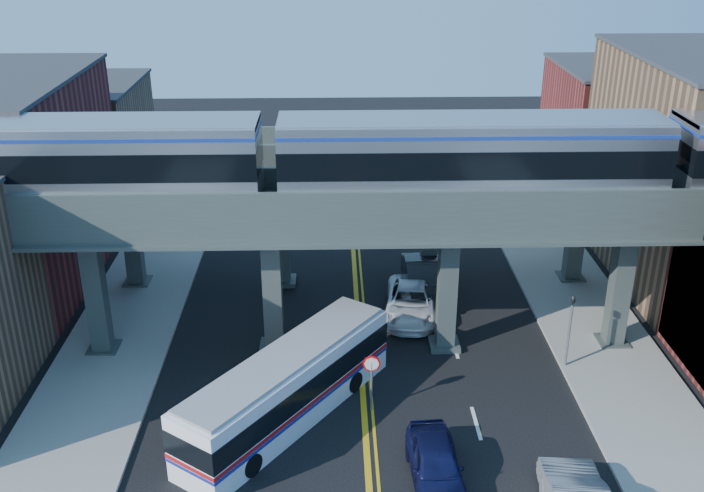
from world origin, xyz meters
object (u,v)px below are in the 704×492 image
Objects in this scene: transit_bus at (288,387)px; transit_train at (471,156)px; stop_sign at (372,374)px; traffic_signal at (570,323)px; car_lane_d at (386,208)px; car_lane_a at (436,464)px; car_lane_b at (424,280)px; car_lane_c at (411,302)px.

transit_train is at bearing -19.01° from transit_bus.
stop_sign is (-4.40, -5.00, -7.65)m from transit_train.
traffic_signal is at bearing 18.63° from stop_sign.
transit_train is at bearing 156.06° from traffic_signal.
car_lane_d is at bearing 22.26° from transit_bus.
car_lane_b is (1.19, 14.80, 0.12)m from car_lane_a.
car_lane_c is 0.94× the size of car_lane_d.
car_lane_b reaches higher than car_lane_d.
car_lane_b is at bearing 4.41° from transit_bus.
traffic_signal is 0.40× the size of transit_bus.
traffic_signal is 19.53m from car_lane_d.
car_lane_b is at bearing 101.67° from transit_train.
stop_sign reaches higher than car_lane_d.
car_lane_c is at bearing -113.07° from car_lane_b.
traffic_signal reaches higher than car_lane_a.
traffic_signal reaches higher than car_lane_c.
car_lane_d reaches higher than car_lane_c.
car_lane_a is 14.84m from car_lane_b.
car_lane_a is (-6.80, -7.43, -1.52)m from traffic_signal.
transit_bus is at bearing -173.14° from stop_sign.
stop_sign is 3.43m from transit_bus.
car_lane_b reaches higher than car_lane_a.
car_lane_a is (2.10, -4.43, -0.98)m from stop_sign.
stop_sign reaches higher than car_lane_b.
stop_sign is at bearing -108.88° from car_lane_b.
traffic_signal is at bearing -23.94° from transit_train.
car_lane_d is at bearing 98.48° from transit_train.
car_lane_d is at bearing 98.77° from car_lane_c.
car_lane_b is (6.68, 10.77, -0.56)m from transit_bus.
transit_train is at bearing 74.10° from car_lane_a.
transit_bus is 12.69m from car_lane_b.
transit_bus is (-12.29, -3.41, -0.84)m from traffic_signal.
transit_train is at bearing -79.61° from car_lane_b.
car_lane_d is (-2.42, 16.21, -8.57)m from transit_train.
transit_train reaches higher than traffic_signal.
car_lane_b is at bearing 83.19° from car_lane_a.
transit_bus is 1.90× the size of car_lane_c.
transit_train is 18.49m from car_lane_d.
car_lane_c is (5.78, 8.53, -0.70)m from transit_bus.
transit_train is 11.07× the size of car_lane_a.
stop_sign is 21.32m from car_lane_d.
car_lane_d is at bearing 110.82° from traffic_signal.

